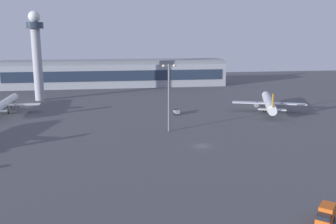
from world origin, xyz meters
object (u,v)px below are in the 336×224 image
(control_tower, at_px, (36,50))
(cargo_loader, at_px, (177,111))
(airplane_mid_apron, at_px, (269,103))
(catering_truck, at_px, (326,215))
(apron_light_east, at_px, (169,93))
(airplane_near_gate, at_px, (4,105))

(control_tower, relative_size, cargo_loader, 10.27)
(control_tower, bearing_deg, airplane_mid_apron, -23.56)
(catering_truck, bearing_deg, control_tower, -20.31)
(control_tower, bearing_deg, cargo_loader, -35.21)
(apron_light_east, bearing_deg, airplane_near_gate, 148.10)
(catering_truck, relative_size, cargo_loader, 1.37)
(control_tower, bearing_deg, airplane_near_gate, -106.47)
(airplane_mid_apron, height_order, cargo_loader, airplane_mid_apron)
(airplane_near_gate, xyz_separation_m, cargo_loader, (70.42, -12.94, -2.46))
(catering_truck, bearing_deg, airplane_mid_apron, -65.78)
(airplane_mid_apron, xyz_separation_m, cargo_loader, (-39.53, 0.68, -2.63))
(airplane_mid_apron, bearing_deg, apron_light_east, -131.82)
(airplane_near_gate, height_order, apron_light_east, apron_light_east)
(airplane_near_gate, height_order, cargo_loader, airplane_near_gate)
(control_tower, relative_size, airplane_near_gate, 1.15)
(airplane_mid_apron, bearing_deg, airplane_near_gate, -167.63)
(airplane_mid_apron, bearing_deg, cargo_loader, -161.55)
(control_tower, relative_size, airplane_mid_apron, 1.14)
(airplane_near_gate, xyz_separation_m, apron_light_east, (63.12, -39.30, 9.50))
(airplane_mid_apron, distance_m, apron_light_east, 54.21)
(catering_truck, xyz_separation_m, cargo_loader, (-9.88, 92.84, -0.40))
(airplane_near_gate, distance_m, catering_truck, 132.82)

